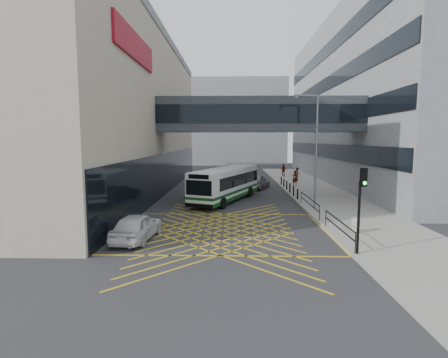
# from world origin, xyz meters

# --- Properties ---
(ground) EXTENTS (120.00, 120.00, 0.00)m
(ground) POSITION_xyz_m (0.00, 0.00, 0.00)
(ground) COLOR #333335
(building_whsmith) EXTENTS (24.17, 42.00, 16.00)m
(building_whsmith) POSITION_xyz_m (-17.98, 16.00, 8.00)
(building_whsmith) COLOR #BCAD92
(building_whsmith) RESTS_ON ground
(building_right) EXTENTS (24.09, 44.00, 20.00)m
(building_right) POSITION_xyz_m (23.98, 24.00, 10.00)
(building_right) COLOR gray
(building_right) RESTS_ON ground
(building_far) EXTENTS (28.00, 16.00, 18.00)m
(building_far) POSITION_xyz_m (-2.00, 60.00, 9.00)
(building_far) COLOR gray
(building_far) RESTS_ON ground
(skybridge) EXTENTS (20.00, 4.10, 3.00)m
(skybridge) POSITION_xyz_m (3.00, 12.00, 7.50)
(skybridge) COLOR #31363C
(skybridge) RESTS_ON ground
(pavement) EXTENTS (6.00, 54.00, 0.16)m
(pavement) POSITION_xyz_m (9.00, 15.00, 0.08)
(pavement) COLOR #9C978E
(pavement) RESTS_ON ground
(box_junction) EXTENTS (12.00, 9.00, 0.01)m
(box_junction) POSITION_xyz_m (0.00, 0.00, 0.00)
(box_junction) COLOR gold
(box_junction) RESTS_ON ground
(bus) EXTENTS (6.04, 10.31, 2.86)m
(bus) POSITION_xyz_m (0.08, 10.03, 1.53)
(bus) COLOR white
(bus) RESTS_ON ground
(car_white) EXTENTS (2.35, 4.77, 1.46)m
(car_white) POSITION_xyz_m (-4.50, -2.00, 0.73)
(car_white) COLOR silver
(car_white) RESTS_ON ground
(car_dark) EXTENTS (3.17, 4.39, 1.28)m
(car_dark) POSITION_xyz_m (-2.40, 10.56, 0.64)
(car_dark) COLOR black
(car_dark) RESTS_ON ground
(car_silver) EXTENTS (3.47, 5.26, 1.51)m
(car_silver) POSITION_xyz_m (3.33, 17.95, 0.76)
(car_silver) COLOR gray
(car_silver) RESTS_ON ground
(traffic_light) EXTENTS (0.31, 0.47, 3.93)m
(traffic_light) POSITION_xyz_m (6.28, -4.60, 2.72)
(traffic_light) COLOR black
(traffic_light) RESTS_ON pavement
(street_lamp) EXTENTS (1.91, 0.60, 8.43)m
(street_lamp) POSITION_xyz_m (6.67, 6.25, 4.96)
(street_lamp) COLOR slate
(street_lamp) RESTS_ON pavement
(litter_bin) EXTENTS (0.47, 0.47, 0.81)m
(litter_bin) POSITION_xyz_m (7.44, -0.85, 0.57)
(litter_bin) COLOR #ADA89E
(litter_bin) RESTS_ON pavement
(kerb_railings) EXTENTS (0.05, 12.54, 1.00)m
(kerb_railings) POSITION_xyz_m (6.15, 1.78, 0.88)
(kerb_railings) COLOR black
(kerb_railings) RESTS_ON pavement
(bollards) EXTENTS (0.14, 10.14, 0.90)m
(bollards) POSITION_xyz_m (6.25, 15.00, 0.61)
(bollards) COLOR black
(bollards) RESTS_ON pavement
(pedestrian_a) EXTENTS (0.78, 0.66, 1.67)m
(pedestrian_a) POSITION_xyz_m (7.64, 19.22, 0.99)
(pedestrian_a) COLOR gray
(pedestrian_a) RESTS_ON pavement
(pedestrian_b) EXTENTS (0.92, 0.76, 1.64)m
(pedestrian_b) POSITION_xyz_m (8.80, 23.78, 0.98)
(pedestrian_b) COLOR gray
(pedestrian_b) RESTS_ON pavement
(pedestrian_c) EXTENTS (1.11, 0.93, 1.70)m
(pedestrian_c) POSITION_xyz_m (7.86, 29.16, 1.01)
(pedestrian_c) COLOR gray
(pedestrian_c) RESTS_ON pavement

